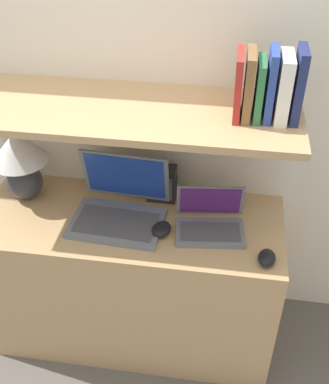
{
  "coord_description": "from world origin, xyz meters",
  "views": [
    {
      "loc": [
        0.36,
        -1.22,
        1.99
      ],
      "look_at": [
        0.14,
        0.25,
        0.86
      ],
      "focal_mm": 45.0,
      "sensor_mm": 36.0,
      "label": 1
    }
  ],
  "objects_px": {
    "laptop_small": "(210,222)",
    "book_red": "(238,85)",
    "book_white": "(284,88)",
    "computer_mouse": "(161,229)",
    "book_brown": "(249,85)",
    "book_blue": "(270,85)",
    "table_lamp": "(20,158)",
    "second_mouse": "(267,258)",
    "book_green": "(259,89)",
    "router_box": "(162,183)",
    "book_navy": "(298,85)",
    "laptop_large": "(120,207)"
  },
  "relations": [
    {
      "from": "table_lamp",
      "to": "laptop_small",
      "type": "height_order",
      "value": "table_lamp"
    },
    {
      "from": "book_green",
      "to": "book_brown",
      "type": "xyz_separation_m",
      "value": [
        -0.04,
        0.0,
        0.01
      ]
    },
    {
      "from": "second_mouse",
      "to": "router_box",
      "type": "distance_m",
      "value": 0.55
    },
    {
      "from": "laptop_large",
      "to": "book_brown",
      "type": "height_order",
      "value": "book_brown"
    },
    {
      "from": "router_box",
      "to": "book_white",
      "type": "distance_m",
      "value": 0.68
    },
    {
      "from": "computer_mouse",
      "to": "table_lamp",
      "type": "bearing_deg",
      "value": 165.61
    },
    {
      "from": "router_box",
      "to": "computer_mouse",
      "type": "bearing_deg",
      "value": -81.82
    },
    {
      "from": "laptop_small",
      "to": "computer_mouse",
      "type": "height_order",
      "value": "laptop_small"
    },
    {
      "from": "book_green",
      "to": "router_box",
      "type": "bearing_deg",
      "value": 164.52
    },
    {
      "from": "laptop_small",
      "to": "book_white",
      "type": "relative_size",
      "value": 1.27
    },
    {
      "from": "table_lamp",
      "to": "book_navy",
      "type": "distance_m",
      "value": 1.14
    },
    {
      "from": "router_box",
      "to": "laptop_small",
      "type": "bearing_deg",
      "value": -38.47
    },
    {
      "from": "book_navy",
      "to": "book_brown",
      "type": "relative_size",
      "value": 1.09
    },
    {
      "from": "book_blue",
      "to": "book_red",
      "type": "distance_m",
      "value": 0.11
    },
    {
      "from": "second_mouse",
      "to": "book_red",
      "type": "distance_m",
      "value": 0.64
    },
    {
      "from": "book_navy",
      "to": "book_brown",
      "type": "height_order",
      "value": "book_navy"
    },
    {
      "from": "second_mouse",
      "to": "book_navy",
      "type": "bearing_deg",
      "value": 81.59
    },
    {
      "from": "table_lamp",
      "to": "book_white",
      "type": "relative_size",
      "value": 1.4
    },
    {
      "from": "laptop_small",
      "to": "book_red",
      "type": "distance_m",
      "value": 0.56
    },
    {
      "from": "laptop_small",
      "to": "book_white",
      "type": "xyz_separation_m",
      "value": [
        0.21,
        0.08,
        0.55
      ]
    },
    {
      "from": "router_box",
      "to": "book_red",
      "type": "height_order",
      "value": "book_red"
    },
    {
      "from": "laptop_small",
      "to": "computer_mouse",
      "type": "xyz_separation_m",
      "value": [
        -0.19,
        -0.05,
        -0.02
      ]
    },
    {
      "from": "second_mouse",
      "to": "router_box",
      "type": "bearing_deg",
      "value": 143.42
    },
    {
      "from": "second_mouse",
      "to": "book_green",
      "type": "xyz_separation_m",
      "value": [
        -0.09,
        0.23,
        0.56
      ]
    },
    {
      "from": "book_navy",
      "to": "book_green",
      "type": "distance_m",
      "value": 0.13
    },
    {
      "from": "table_lamp",
      "to": "book_red",
      "type": "distance_m",
      "value": 0.95
    },
    {
      "from": "book_white",
      "to": "computer_mouse",
      "type": "bearing_deg",
      "value": -161.71
    },
    {
      "from": "book_blue",
      "to": "laptop_small",
      "type": "bearing_deg",
      "value": -154.54
    },
    {
      "from": "computer_mouse",
      "to": "book_red",
      "type": "relative_size",
      "value": 0.5
    },
    {
      "from": "book_blue",
      "to": "book_brown",
      "type": "xyz_separation_m",
      "value": [
        -0.07,
        0.0,
        -0.01
      ]
    },
    {
      "from": "table_lamp",
      "to": "book_green",
      "type": "xyz_separation_m",
      "value": [
        0.94,
        -0.03,
        0.39
      ]
    },
    {
      "from": "book_white",
      "to": "book_brown",
      "type": "relative_size",
      "value": 0.99
    },
    {
      "from": "router_box",
      "to": "book_navy",
      "type": "xyz_separation_m",
      "value": [
        0.48,
        -0.1,
        0.53
      ]
    },
    {
      "from": "table_lamp",
      "to": "laptop_small",
      "type": "xyz_separation_m",
      "value": [
        0.81,
        -0.11,
        -0.16
      ]
    },
    {
      "from": "computer_mouse",
      "to": "book_brown",
      "type": "relative_size",
      "value": 0.49
    },
    {
      "from": "second_mouse",
      "to": "book_brown",
      "type": "xyz_separation_m",
      "value": [
        -0.13,
        0.23,
        0.57
      ]
    },
    {
      "from": "computer_mouse",
      "to": "book_red",
      "type": "distance_m",
      "value": 0.63
    },
    {
      "from": "computer_mouse",
      "to": "book_navy",
      "type": "relative_size",
      "value": 0.45
    },
    {
      "from": "laptop_large",
      "to": "router_box",
      "type": "height_order",
      "value": "laptop_large"
    },
    {
      "from": "second_mouse",
      "to": "book_blue",
      "type": "xyz_separation_m",
      "value": [
        -0.06,
        0.23,
        0.58
      ]
    },
    {
      "from": "laptop_small",
      "to": "book_red",
      "type": "xyz_separation_m",
      "value": [
        0.06,
        0.08,
        0.55
      ]
    },
    {
      "from": "computer_mouse",
      "to": "book_green",
      "type": "bearing_deg",
      "value": 22.42
    },
    {
      "from": "laptop_large",
      "to": "book_red",
      "type": "distance_m",
      "value": 0.69
    },
    {
      "from": "laptop_small",
      "to": "book_brown",
      "type": "xyz_separation_m",
      "value": [
        0.09,
        0.08,
        0.55
      ]
    },
    {
      "from": "second_mouse",
      "to": "book_white",
      "type": "distance_m",
      "value": 0.62
    },
    {
      "from": "router_box",
      "to": "book_red",
      "type": "xyz_separation_m",
      "value": [
        0.28,
        -0.1,
        0.51
      ]
    },
    {
      "from": "book_white",
      "to": "book_red",
      "type": "bearing_deg",
      "value": 180.0
    },
    {
      "from": "book_brown",
      "to": "book_red",
      "type": "height_order",
      "value": "book_brown"
    },
    {
      "from": "laptop_large",
      "to": "computer_mouse",
      "type": "xyz_separation_m",
      "value": [
        0.18,
        -0.07,
        -0.03
      ]
    },
    {
      "from": "table_lamp",
      "to": "book_navy",
      "type": "height_order",
      "value": "book_navy"
    }
  ]
}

